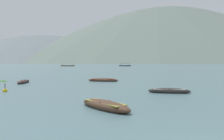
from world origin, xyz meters
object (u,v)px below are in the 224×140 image
rowboat_3 (106,105)px  mooring_buoy (6,91)px  ferry_1 (68,66)px  rowboat_6 (24,82)px  rowboat_2 (170,91)px  rowboat_0 (104,80)px  ferry_0 (126,66)px

rowboat_3 → mooring_buoy: (-8.49, 6.32, -0.08)m
ferry_1 → rowboat_6: bearing=-80.1°
rowboat_6 → mooring_buoy: bearing=-77.5°
rowboat_2 → mooring_buoy: bearing=177.3°
rowboat_0 → rowboat_2: bearing=-61.2°
rowboat_0 → ferry_1: (-31.86, 126.55, 0.28)m
rowboat_0 → ferry_0: 130.93m
ferry_1 → mooring_buoy: ferry_1 is taller
rowboat_2 → ferry_1: ferry_1 is taller
rowboat_2 → ferry_1: bearing=105.3°
rowboat_3 → ferry_0: 146.91m
ferry_1 → mooring_buoy: (24.16, -136.32, -0.36)m
rowboat_6 → ferry_0: size_ratio=0.37×
mooring_buoy → rowboat_6: bearing=102.5°
rowboat_2 → rowboat_6: 17.05m
rowboat_3 → rowboat_0: bearing=92.8°
rowboat_0 → mooring_buoy: (-7.70, -9.77, -0.08)m
rowboat_2 → mooring_buoy: 13.44m
rowboat_0 → ferry_1: bearing=104.1°
rowboat_0 → rowboat_3: (0.79, -16.09, 0.00)m
mooring_buoy → ferry_0: bearing=82.4°
rowboat_2 → rowboat_3: (-4.94, -5.69, 0.02)m
ferry_1 → rowboat_3: bearing=-77.1°
rowboat_3 → ferry_1: bearing=102.9°
rowboat_0 → rowboat_2: 11.87m
ferry_0 → ferry_1: (-42.96, -3.91, -0.00)m
rowboat_0 → rowboat_6: (-9.33, -2.40, -0.01)m
rowboat_0 → rowboat_2: rowboat_0 is taller
rowboat_6 → mooring_buoy: size_ratio=4.16×
rowboat_2 → rowboat_3: bearing=-130.9°
ferry_1 → rowboat_2: bearing=-74.7°
rowboat_2 → ferry_1: size_ratio=0.31×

